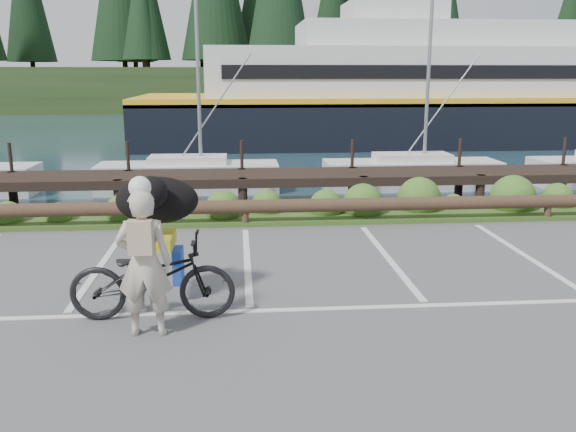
# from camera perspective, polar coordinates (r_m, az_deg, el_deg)

# --- Properties ---
(ground) EXTENTS (72.00, 72.00, 0.00)m
(ground) POSITION_cam_1_polar(r_m,az_deg,el_deg) (9.23, -3.62, -7.95)
(ground) COLOR #4E4E50
(harbor_backdrop) EXTENTS (170.00, 160.00, 30.00)m
(harbor_backdrop) POSITION_cam_1_polar(r_m,az_deg,el_deg) (87.09, -4.43, 10.99)
(harbor_backdrop) COLOR #1B3443
(harbor_backdrop) RESTS_ON ground
(vegetation_strip) EXTENTS (34.00, 1.60, 0.10)m
(vegetation_strip) POSITION_cam_1_polar(r_m,az_deg,el_deg) (14.29, -4.06, -0.09)
(vegetation_strip) COLOR #3D5B21
(vegetation_strip) RESTS_ON ground
(log_rail) EXTENTS (32.00, 0.30, 0.60)m
(log_rail) POSITION_cam_1_polar(r_m,az_deg,el_deg) (13.63, -4.02, -0.97)
(log_rail) COLOR #443021
(log_rail) RESTS_ON ground
(bicycle) EXTENTS (2.28, 0.85, 1.19)m
(bicycle) POSITION_cam_1_polar(r_m,az_deg,el_deg) (8.60, -12.58, -5.66)
(bicycle) COLOR black
(bicycle) RESTS_ON ground
(cyclist) EXTENTS (0.72, 0.48, 1.94)m
(cyclist) POSITION_cam_1_polar(r_m,az_deg,el_deg) (7.99, -13.31, -4.35)
(cyclist) COLOR #BCB39F
(cyclist) RESTS_ON ground
(dog) EXTENTS (0.62, 1.21, 0.69)m
(dog) POSITION_cam_1_polar(r_m,az_deg,el_deg) (9.05, -12.15, 1.46)
(dog) COLOR black
(dog) RESTS_ON bicycle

